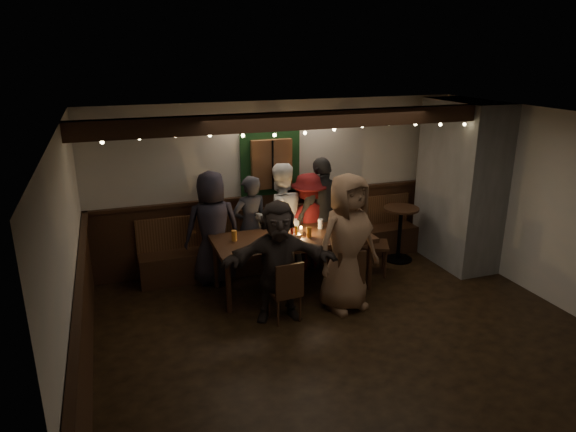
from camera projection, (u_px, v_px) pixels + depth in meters
name	position (u px, v px, depth m)	size (l,w,h in m)	color
room	(373.00, 209.00, 7.60)	(6.02, 5.01, 2.62)	black
dining_table	(293.00, 241.00, 7.28)	(2.25, 0.96, 0.97)	black
chair_near_left	(287.00, 288.00, 6.46)	(0.40, 0.40, 0.83)	black
chair_near_right	(349.00, 275.00, 6.83)	(0.42, 0.42, 0.84)	black
chair_end	(367.00, 238.00, 7.87)	(0.61, 0.61, 1.01)	black
high_top	(400.00, 227.00, 8.35)	(0.57, 0.57, 0.90)	black
person_a	(213.00, 228.00, 7.49)	(0.83, 0.54, 1.69)	black
person_b	(250.00, 226.00, 7.77)	(0.57, 0.37, 1.56)	#2A2B32
person_c	(280.00, 218.00, 7.86)	(0.84, 0.65, 1.73)	silver
person_d	(308.00, 222.00, 8.00)	(1.00, 0.57, 1.54)	#550F11
person_e	(322.00, 213.00, 8.06)	(1.04, 0.43, 1.77)	#2A2A2B
person_f	(278.00, 261.00, 6.47)	(1.47, 0.47, 1.58)	#2E2623
person_g	(347.00, 243.00, 6.68)	(0.91, 0.59, 1.86)	#856045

